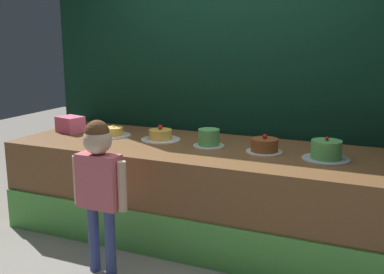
{
  "coord_description": "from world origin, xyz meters",
  "views": [
    {
      "loc": [
        1.39,
        -2.91,
        1.68
      ],
      "look_at": [
        -0.04,
        0.33,
        0.91
      ],
      "focal_mm": 42.96,
      "sensor_mm": 36.0,
      "label": 1
    }
  ],
  "objects": [
    {
      "name": "curtain_backdrop",
      "position": [
        0.0,
        1.21,
        1.4
      ],
      "size": [
        3.92,
        0.08,
        2.8
      ],
      "primitive_type": "cube",
      "color": "black",
      "rests_on": "ground_plane"
    },
    {
      "name": "cake_right",
      "position": [
        0.48,
        0.57,
        0.83
      ],
      "size": [
        0.29,
        0.29,
        0.15
      ],
      "color": "white",
      "rests_on": "stage_platform"
    },
    {
      "name": "cake_left",
      "position": [
        -0.48,
        0.63,
        0.82
      ],
      "size": [
        0.35,
        0.35,
        0.14
      ],
      "color": "white",
      "rests_on": "stage_platform"
    },
    {
      "name": "cake_far_right",
      "position": [
        0.96,
        0.54,
        0.85
      ],
      "size": [
        0.35,
        0.35,
        0.18
      ],
      "color": "silver",
      "rests_on": "stage_platform"
    },
    {
      "name": "cake_far_left",
      "position": [
        -0.96,
        0.61,
        0.81
      ],
      "size": [
        0.32,
        0.32,
        0.11
      ],
      "color": "white",
      "rests_on": "stage_platform"
    },
    {
      "name": "cake_center",
      "position": [
        -0.0,
        0.58,
        0.85
      ],
      "size": [
        0.27,
        0.27,
        0.15
      ],
      "color": "white",
      "rests_on": "stage_platform"
    },
    {
      "name": "ground_plane",
      "position": [
        0.0,
        0.0,
        0.0
      ],
      "size": [
        12.0,
        12.0,
        0.0
      ],
      "primitive_type": "plane",
      "color": "gray"
    },
    {
      "name": "child_figure",
      "position": [
        -0.45,
        -0.36,
        0.73
      ],
      "size": [
        0.44,
        0.2,
        1.13
      ],
      "color": "#3F4C8C",
      "rests_on": "ground_plane"
    },
    {
      "name": "pink_box",
      "position": [
        -1.44,
        0.59,
        0.86
      ],
      "size": [
        0.27,
        0.24,
        0.15
      ],
      "primitive_type": "cube",
      "rotation": [
        0.0,
        0.0,
        -0.24
      ],
      "color": "pink",
      "rests_on": "stage_platform"
    },
    {
      "name": "stage_platform",
      "position": [
        0.0,
        0.55,
        0.39
      ],
      "size": [
        3.39,
        1.13,
        0.78
      ],
      "color": "brown",
      "rests_on": "ground_plane"
    }
  ]
}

